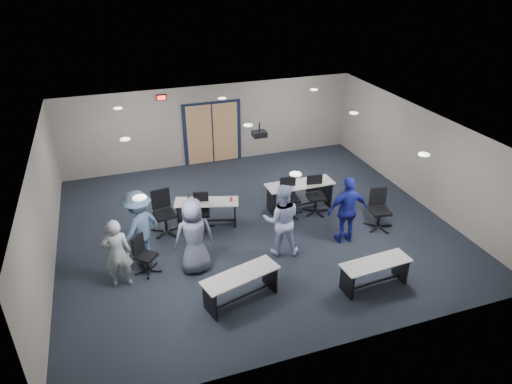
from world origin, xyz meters
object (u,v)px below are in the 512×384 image
object	(u,v)px
person_lightblue	(282,220)
table_front_right	(375,270)
person_plaid	(194,236)
chair_back_c	(290,198)
person_gray	(117,253)
chair_back_a	(165,213)
chair_loose_right	(380,210)
person_back	(139,227)
chair_back_b	(202,212)
table_back_left	(207,208)
table_front_left	(241,283)
table_back_right	(300,191)
chair_back_d	(316,196)
person_navy	(348,210)
chair_loose_left	(146,255)

from	to	relation	value
person_lightblue	table_front_right	bearing A→B (deg)	145.34
table_front_right	person_plaid	size ratio (longest dim) A/B	0.87
chair_back_c	person_gray	bearing A→B (deg)	-158.14
chair_back_a	person_gray	world-z (taller)	person_gray
chair_loose_right	person_back	size ratio (longest dim) A/B	0.60
chair_back_a	person_plaid	distance (m)	1.88
table_front_right	chair_back_b	size ratio (longest dim) A/B	1.68
table_front_right	person_plaid	xyz separation A→B (m)	(-3.55, 1.85, 0.48)
table_back_left	chair_back_b	distance (m)	0.23
table_front_left	table_back_right	world-z (taller)	table_back_right
person_lightblue	table_front_left	bearing A→B (deg)	60.71
table_back_left	person_plaid	xyz separation A→B (m)	(-0.72, -1.88, 0.44)
table_back_right	chair_back_d	xyz separation A→B (m)	(0.33, -0.38, -0.00)
table_front_left	chair_back_c	size ratio (longest dim) A/B	1.64
person_plaid	person_navy	xyz separation A→B (m)	(3.83, -0.06, -0.02)
chair_loose_left	person_navy	size ratio (longest dim) A/B	0.51
chair_back_c	person_plaid	xyz separation A→B (m)	(-3.00, -1.59, 0.38)
chair_back_b	chair_back_d	xyz separation A→B (m)	(3.19, -0.26, 0.05)
chair_loose_left	person_gray	world-z (taller)	person_gray
chair_loose_left	person_lightblue	size ratio (longest dim) A/B	0.50
chair_back_a	chair_back_d	distance (m)	4.15
person_back	table_back_right	bearing A→B (deg)	153.70
chair_back_d	person_gray	world-z (taller)	person_gray
chair_loose_right	chair_back_a	bearing A→B (deg)	171.62
chair_back_d	person_lightblue	size ratio (longest dim) A/B	0.58
chair_back_b	person_lightblue	world-z (taller)	person_lightblue
table_front_left	person_navy	world-z (taller)	person_navy
person_lightblue	person_back	xyz separation A→B (m)	(-3.22, 0.75, 0.00)
chair_back_b	chair_back_c	size ratio (longest dim) A/B	0.89
person_plaid	person_gray	bearing A→B (deg)	-0.78
chair_back_b	chair_back_c	distance (m)	2.46
chair_back_b	person_back	distance (m)	1.97
table_back_left	person_lightblue	world-z (taller)	person_lightblue
person_back	table_back_left	bearing A→B (deg)	171.37
table_back_right	person_gray	xyz separation A→B (m)	(-5.07, -1.85, 0.29)
table_front_right	person_plaid	world-z (taller)	person_plaid
chair_back_b	chair_loose_right	distance (m)	4.69
table_back_left	chair_back_a	size ratio (longest dim) A/B	1.53
table_back_right	person_plaid	size ratio (longest dim) A/B	1.05
table_front_right	table_back_right	world-z (taller)	table_back_right
table_front_right	chair_loose_right	distance (m)	2.49
person_gray	chair_back_b	bearing A→B (deg)	-139.90
person_gray	chair_back_c	bearing A→B (deg)	-159.13
chair_loose_left	person_lightblue	world-z (taller)	person_lightblue
table_back_left	person_gray	world-z (taller)	person_gray
chair_back_d	chair_loose_left	distance (m)	4.95
chair_back_b	chair_back_d	world-z (taller)	chair_back_d
chair_loose_left	chair_loose_right	xyz separation A→B (m)	(6.04, -0.08, 0.09)
chair_loose_left	person_plaid	size ratio (longest dim) A/B	0.50
person_lightblue	person_navy	xyz separation A→B (m)	(1.72, -0.06, -0.02)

